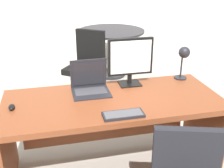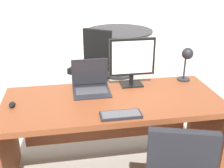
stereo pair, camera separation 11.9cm
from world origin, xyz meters
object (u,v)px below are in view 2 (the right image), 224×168
Objects in this scene: monitor at (132,59)px; laptop at (91,81)px; desk at (112,115)px; desk_lamp at (187,58)px; mouse at (12,104)px; meeting_table at (119,42)px; meeting_chair_near at (93,70)px; keyboard at (121,115)px.

laptop is (-0.39, -0.04, -0.17)m from monitor.
desk is 4.11× the size of monitor.
desk_lamp is at bearing 17.12° from desk.
meeting_table reaches higher than mouse.
monitor is 2.16m from meeting_table.
mouse is 1.88m from meeting_chair_near.
laptop is at bearing 107.92° from keyboard.
desk_lamp is at bearing -61.24° from meeting_chair_near.
monitor is at bearing 14.59° from mouse.
monitor reaches higher than desk_lamp.
desk is at bearing -102.57° from meeting_table.
mouse is at bearing -165.41° from monitor.
mouse is at bearing -170.01° from desk_lamp.
meeting_table is (0.52, 2.33, 0.05)m from desk.
laptop is 0.35× the size of meeting_chair_near.
meeting_chair_near reaches higher than keyboard.
mouse is 0.09× the size of meeting_chair_near.
desk_lamp reaches higher than desk.
meeting_table is at bearing 82.03° from monitor.
laptop reaches higher than desk.
laptop reaches higher than mouse.
meeting_chair_near reaches higher than meeting_table.
desk_lamp is at bearing -83.57° from meeting_table.
mouse is (-0.81, -0.04, 0.20)m from desk.
keyboard is at bearing -72.08° from laptop.
meeting_chair_near reaches higher than desk.
desk is 5.61× the size of laptop.
keyboard is at bearing -110.94° from monitor.
meeting_table is (0.29, 2.11, -0.38)m from monitor.
monitor reaches higher than mouse.
laptop reaches higher than meeting_chair_near.
meeting_chair_near is at bearing 90.30° from keyboard.
meeting_chair_near is at bearing 99.28° from monitor.
mouse is at bearing -119.27° from meeting_table.
meeting_table is at bearing 72.40° from laptop.
keyboard is 0.97m from desk_lamp.
desk_lamp reaches higher than keyboard.
monitor is 0.53m from desk_lamp.
meeting_table reaches higher than keyboard.
monitor is 5.13× the size of mouse.
laptop is 3.76× the size of mouse.
desk is 1.65× the size of meeting_table.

